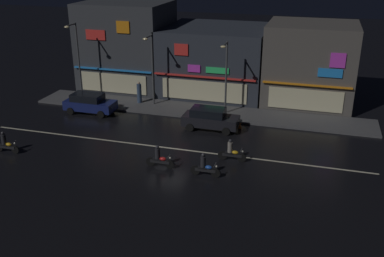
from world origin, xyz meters
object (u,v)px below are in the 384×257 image
motorcycle_lead (205,167)px  motorcycle_following (6,144)px  parked_car_near_kerb (210,118)px  motorcycle_trailing_far (231,152)px  streetlamp_east (226,71)px  streetlamp_west (77,55)px  streetlamp_mid (151,64)px  parked_car_trailing (90,103)px  pedestrian_on_sidewalk (139,93)px  traffic_cone (240,125)px  motorcycle_opposite_lane (159,158)px

motorcycle_lead → motorcycle_following: size_ratio=1.00×
parked_car_near_kerb → motorcycle_trailing_far: parked_car_near_kerb is taller
streetlamp_east → parked_car_near_kerb: bearing=-97.2°
streetlamp_west → streetlamp_east: (13.58, -0.11, -0.46)m
streetlamp_mid → motorcycle_following: 13.78m
parked_car_near_kerb → parked_car_trailing: same height
pedestrian_on_sidewalk → streetlamp_east: bearing=-126.1°
streetlamp_mid → motorcycle_trailing_far: 12.93m
parked_car_trailing → motorcycle_lead: 14.82m
streetlamp_mid → traffic_cone: streetlamp_mid is taller
parked_car_near_kerb → traffic_cone: bearing=20.5°
motorcycle_trailing_far → pedestrian_on_sidewalk: bearing=-48.1°
streetlamp_east → parked_car_trailing: streetlamp_east is taller
parked_car_trailing → pedestrian_on_sidewalk: bearing=46.4°
parked_car_near_kerb → traffic_cone: parked_car_near_kerb is taller
streetlamp_mid → motorcycle_lead: 14.13m
motorcycle_trailing_far → traffic_cone: (-0.54, 5.82, -0.36)m
streetlamp_mid → pedestrian_on_sidewalk: 3.15m
motorcycle_opposite_lane → traffic_cone: 8.88m
pedestrian_on_sidewalk → parked_car_near_kerb: size_ratio=0.45×
parked_car_near_kerb → parked_car_trailing: (-10.73, 0.68, 0.00)m
pedestrian_on_sidewalk → traffic_cone: size_ratio=3.51×
parked_car_near_kerb → streetlamp_west: bearing=165.3°
motorcycle_lead → streetlamp_east: bearing=-86.3°
motorcycle_trailing_far → parked_car_near_kerb: bearing=-68.3°
pedestrian_on_sidewalk → motorcycle_opposite_lane: pedestrian_on_sidewalk is taller
pedestrian_on_sidewalk → motorcycle_trailing_far: bearing=-162.5°
streetlamp_west → streetlamp_mid: size_ratio=1.11×
motorcycle_following → traffic_cone: motorcycle_following is taller
pedestrian_on_sidewalk → parked_car_near_kerb: (7.56, -4.01, -0.16)m
parked_car_trailing → motorcycle_following: bearing=-100.6°
streetlamp_east → motorcycle_opposite_lane: streetlamp_east is taller
streetlamp_west → parked_car_trailing: bearing=-48.7°
streetlamp_east → motorcycle_lead: (1.16, -10.90, -3.15)m
parked_car_trailing → motorcycle_trailing_far: size_ratio=2.26×
streetlamp_east → parked_car_near_kerb: (-0.42, -3.33, -2.91)m
traffic_cone → pedestrian_on_sidewalk: bearing=161.9°
motorcycle_following → motorcycle_opposite_lane: size_ratio=1.00×
streetlamp_mid → streetlamp_east: streetlamp_mid is taller
streetlamp_east → parked_car_trailing: (-11.15, -2.66, -2.91)m
motorcycle_opposite_lane → motorcycle_trailing_far: size_ratio=1.00×
motorcycle_lead → motorcycle_opposite_lane: same height
streetlamp_west → motorcycle_trailing_far: bearing=-28.0°
streetlamp_mid → streetlamp_east: (6.62, -0.44, -0.09)m
parked_car_near_kerb → motorcycle_opposite_lane: 7.41m
streetlamp_mid → traffic_cone: (8.39, -2.96, -3.59)m
streetlamp_mid → traffic_cone: size_ratio=11.31×
motorcycle_opposite_lane → motorcycle_lead: bearing=170.6°
motorcycle_trailing_far → traffic_cone: motorcycle_trailing_far is taller
parked_car_trailing → traffic_cone: parked_car_trailing is taller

